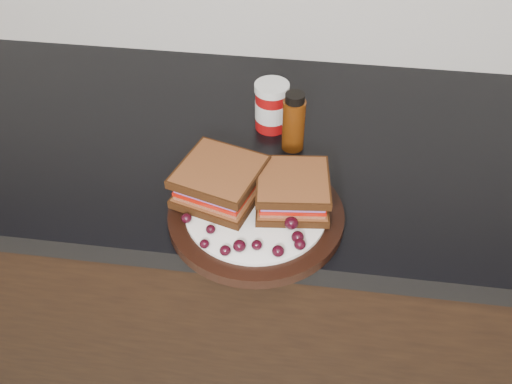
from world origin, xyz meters
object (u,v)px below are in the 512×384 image
plate (256,215)px  condiment_jar (272,106)px  oil_bottle (294,121)px  sandwich_left (220,182)px

plate → condiment_jar: condiment_jar is taller
plate → oil_bottle: 0.21m
plate → oil_bottle: size_ratio=2.45×
plate → sandwich_left: bearing=158.4°
plate → condiment_jar: 0.25m
condiment_jar → oil_bottle: oil_bottle is taller
sandwich_left → condiment_jar: size_ratio=1.30×
plate → sandwich_left: (-0.06, 0.02, 0.04)m
condiment_jar → oil_bottle: bearing=-50.6°
condiment_jar → sandwich_left: bearing=-104.0°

